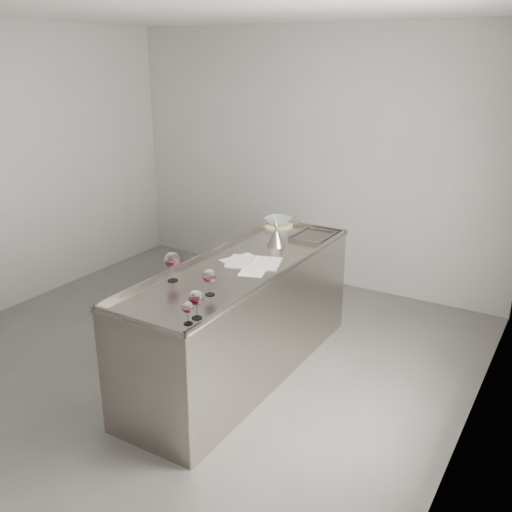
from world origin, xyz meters
The scene contains 12 objects.
room_shell centered at (0.00, 0.00, 1.40)m, with size 4.54×5.04×2.84m.
counter centered at (0.50, 0.30, 0.47)m, with size 0.77×2.42×0.97m.
wine_glass_left centered at (0.25, -0.24, 1.10)m, with size 0.11×0.11×0.22m.
wine_glass_middle centered at (0.63, -0.31, 1.07)m, with size 0.10×0.10×0.19m.
wine_glass_right centered at (0.77, -0.65, 1.07)m, with size 0.10×0.10×0.19m.
wine_glass_small centered at (0.77, -0.74, 1.04)m, with size 0.07×0.07×0.15m.
notebook centered at (0.56, 0.38, 0.95)m, with size 0.47×0.40×0.02m.
loose_paper_top centered at (0.65, 0.23, 0.94)m, with size 0.18×0.26×0.00m, color silver.
loose_paper_under centered at (0.44, 0.38, 0.94)m, with size 0.21×0.29×0.00m, color silver.
trivet centered at (0.22, 1.38, 0.95)m, with size 0.28×0.28×0.02m, color #CBC583.
ceramic_bowl centered at (0.23, 1.38, 0.99)m, with size 0.24×0.24×0.06m, color #91A4A9.
wine_funnel centered at (0.51, 0.83, 1.01)m, with size 0.16×0.16×0.23m.
Camera 1 is at (2.74, -3.21, 2.48)m, focal length 40.00 mm.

